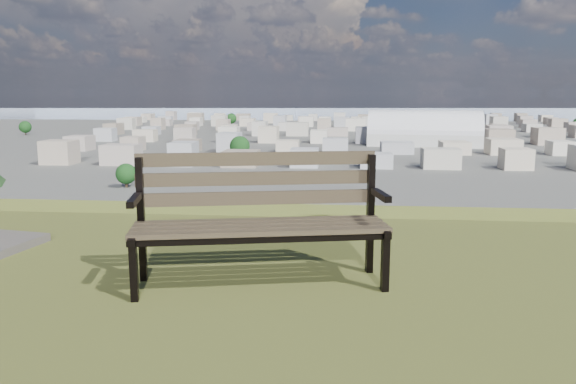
# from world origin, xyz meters

# --- Properties ---
(park_bench) EXTENTS (1.77, 0.88, 0.89)m
(park_bench) POSITION_xyz_m (-0.52, 1.91, 25.50)
(park_bench) COLOR #463B28
(park_bench) RESTS_ON hilltop_mesa
(arena) EXTENTS (58.34, 30.66, 23.53)m
(arena) POSITION_xyz_m (42.54, 289.18, 5.55)
(arena) COLOR silver
(arena) RESTS_ON ground
(city_blocks) EXTENTS (395.00, 361.00, 7.00)m
(city_blocks) POSITION_xyz_m (0.00, 394.44, 3.50)
(city_blocks) COLOR beige
(city_blocks) RESTS_ON ground
(city_trees) EXTENTS (406.52, 387.20, 9.98)m
(city_trees) POSITION_xyz_m (-26.39, 319.00, 4.83)
(city_trees) COLOR #36271B
(city_trees) RESTS_ON ground
(bay_water) EXTENTS (2400.00, 700.00, 0.12)m
(bay_water) POSITION_xyz_m (0.00, 900.00, 0.00)
(bay_water) COLOR #8C9EB2
(bay_water) RESTS_ON ground
(far_hills) EXTENTS (2050.00, 340.00, 60.00)m
(far_hills) POSITION_xyz_m (-60.92, 1402.93, 25.47)
(far_hills) COLOR #9CAAC2
(far_hills) RESTS_ON ground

